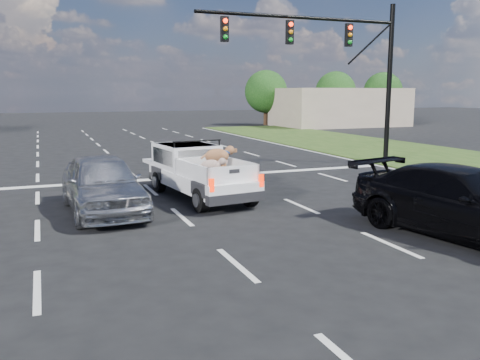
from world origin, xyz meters
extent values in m
plane|color=black|center=(0.00, 0.00, 0.00)|extent=(160.00, 160.00, 0.00)
cube|color=silver|center=(-5.25, 6.00, 0.01)|extent=(0.12, 60.00, 0.01)
cube|color=silver|center=(-1.75, 6.00, 0.01)|extent=(0.12, 60.00, 0.01)
cube|color=silver|center=(1.75, 6.00, 0.01)|extent=(0.12, 60.00, 0.01)
cube|color=silver|center=(5.25, 6.00, 0.01)|extent=(0.12, 60.00, 0.01)
cube|color=silver|center=(8.80, 6.00, 0.01)|extent=(0.15, 60.00, 0.01)
cube|color=silver|center=(0.00, 10.00, 0.01)|extent=(17.00, 0.45, 0.01)
cylinder|color=black|center=(9.60, 10.50, 3.50)|extent=(0.22, 0.22, 7.00)
cylinder|color=black|center=(5.10, 10.50, 6.20)|extent=(9.00, 0.14, 0.14)
cube|color=black|center=(7.40, 10.50, 5.60)|extent=(0.30, 0.18, 0.95)
sphere|color=#FF2207|center=(7.40, 10.39, 5.90)|extent=(0.18, 0.18, 0.18)
cube|color=black|center=(4.60, 10.50, 5.60)|extent=(0.30, 0.18, 0.95)
sphere|color=#FF2207|center=(4.60, 10.39, 5.90)|extent=(0.18, 0.18, 0.18)
cube|color=black|center=(1.80, 10.50, 5.60)|extent=(0.30, 0.18, 0.95)
sphere|color=#FF2207|center=(1.80, 10.39, 5.90)|extent=(0.18, 0.18, 0.18)
cube|color=tan|center=(22.00, 34.00, 1.80)|extent=(12.00, 7.00, 3.60)
cylinder|color=#332114|center=(16.00, 38.00, 1.08)|extent=(0.44, 0.44, 2.16)
sphere|color=#0F340E|center=(16.00, 38.00, 3.30)|extent=(4.20, 4.20, 4.20)
cylinder|color=#332114|center=(24.00, 38.00, 1.08)|extent=(0.44, 0.44, 2.16)
sphere|color=#0F340E|center=(24.00, 38.00, 3.30)|extent=(4.20, 4.20, 4.20)
cylinder|color=#332114|center=(30.00, 38.00, 1.08)|extent=(0.44, 0.44, 2.16)
sphere|color=#0F340E|center=(30.00, 38.00, 3.30)|extent=(4.20, 4.20, 4.20)
cylinder|color=black|center=(-1.12, 4.34, 0.33)|extent=(0.33, 0.70, 0.67)
cylinder|color=black|center=(0.40, 4.54, 0.33)|extent=(0.33, 0.70, 0.67)
cylinder|color=black|center=(-1.54, 7.57, 0.33)|extent=(0.33, 0.70, 0.67)
cylinder|color=black|center=(-0.03, 7.77, 0.33)|extent=(0.33, 0.70, 0.67)
cube|color=white|center=(-0.58, 6.10, 0.58)|extent=(2.27, 4.84, 0.46)
cube|color=white|center=(-0.72, 7.19, 1.19)|extent=(1.87, 2.22, 0.76)
cube|color=black|center=(-0.59, 6.20, 1.21)|extent=(1.36, 0.21, 0.55)
cylinder|color=black|center=(-0.61, 6.32, 1.74)|extent=(1.58, 0.25, 0.04)
cube|color=black|center=(-0.44, 5.07, 0.78)|extent=(1.85, 2.43, 0.05)
cube|color=white|center=(-1.18, 4.98, 1.04)|extent=(0.36, 2.23, 0.46)
cube|color=white|center=(0.30, 5.17, 1.04)|extent=(0.36, 2.23, 0.46)
cube|color=white|center=(-0.30, 4.00, 1.04)|extent=(1.56, 0.28, 0.46)
cube|color=red|center=(-1.02, 3.72, 0.84)|extent=(0.15, 0.07, 0.35)
cube|color=red|center=(0.47, 3.91, 0.84)|extent=(0.15, 0.07, 0.35)
cube|color=black|center=(-0.28, 3.87, 0.42)|extent=(1.71, 0.48, 0.26)
imported|color=#A5A7AC|center=(-3.57, 5.28, 0.79)|extent=(2.09, 4.71, 1.58)
imported|color=black|center=(3.64, -0.10, 0.78)|extent=(3.37, 5.74, 1.56)
camera|label=1|loc=(-5.04, -8.52, 3.20)|focal=38.00mm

